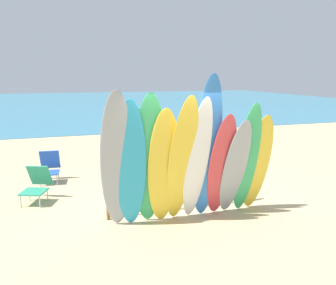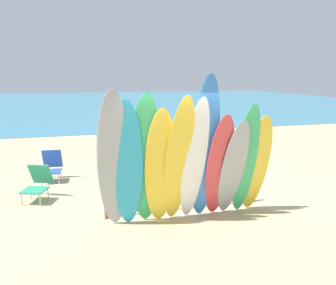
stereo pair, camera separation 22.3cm
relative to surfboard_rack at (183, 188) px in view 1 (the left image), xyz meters
name	(u,v)px [view 1 (the left image)]	position (x,y,z in m)	size (l,w,h in m)	color
ground	(111,120)	(0.00, 14.00, -0.50)	(60.00, 60.00, 0.00)	tan
ocean_water	(96,102)	(0.00, 29.22, -0.49)	(60.00, 40.00, 0.02)	teal
surfboard_rack	(183,188)	(0.00, 0.00, 0.00)	(3.26, 0.07, 0.63)	brown
surfboard_grey_0	(117,163)	(-1.42, -0.54, 0.79)	(0.58, 0.07, 2.65)	#999EA3
surfboard_teal_1	(130,166)	(-1.19, -0.54, 0.72)	(0.56, 0.08, 2.48)	#289EC6
surfboard_green_2	(149,162)	(-0.85, -0.53, 0.76)	(0.58, 0.06, 2.59)	#38B266
surfboard_yellow_3	(163,168)	(-0.59, -0.56, 0.64)	(0.58, 0.07, 2.32)	yellow
surfboard_yellow_4	(182,162)	(-0.27, -0.64, 0.74)	(0.53, 0.06, 2.59)	yellow
surfboard_white_5	(197,161)	(0.04, -0.61, 0.73)	(0.47, 0.08, 2.53)	white
surfboard_blue_6	(207,150)	(0.27, -0.55, 0.92)	(0.53, 0.06, 2.89)	#337AD1
surfboard_red_7	(221,167)	(0.58, -0.54, 0.56)	(0.52, 0.07, 2.19)	#D13D42
surfboard_grey_8	(235,168)	(0.86, -0.57, 0.51)	(0.52, 0.07, 2.10)	#999EA3
surfboard_green_9	(247,160)	(1.13, -0.54, 0.66)	(0.47, 0.07, 2.36)	#38B266
surfboard_yellow_10	(257,164)	(1.41, -0.48, 0.54)	(0.56, 0.08, 2.11)	yellow
beachgoer_by_water	(152,136)	(0.21, 3.56, 0.41)	(0.54, 0.36, 1.57)	#9E704C
beachgoer_midbeach	(145,121)	(0.56, 6.34, 0.49)	(0.65, 0.29, 1.73)	brown
beachgoer_photographing	(115,121)	(-0.54, 7.08, 0.43)	(0.61, 0.26, 1.62)	#9E704C
beach_chair_red	(37,183)	(-2.99, 1.38, -0.07)	(0.70, 0.82, 0.82)	#B7B7BC
beach_chair_blue	(50,166)	(-2.83, 2.72, -0.07)	(0.54, 0.67, 0.84)	#B7B7BC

